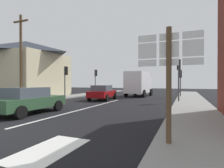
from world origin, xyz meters
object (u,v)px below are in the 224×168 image
delivery_truck (139,83)px  traffic_light_near_left (66,75)px  traffic_light_near_right (179,71)px  traffic_light_far_left (96,76)px  route_sign_post (169,73)px  sedan_far (102,92)px  sedan_near (29,100)px  traffic_light_far_right (180,77)px

delivery_truck → traffic_light_near_left: bearing=-134.9°
traffic_light_near_right → traffic_light_near_left: (-11.30, -0.67, -0.21)m
traffic_light_near_left → traffic_light_far_left: 6.95m
route_sign_post → traffic_light_near_right: bearing=90.6°
sedan_far → traffic_light_near_left: (-4.13, -0.42, 1.79)m
traffic_light_near_right → traffic_light_far_left: size_ratio=1.05×
sedan_near → traffic_light_far_left: (-3.72, 15.32, 1.88)m
sedan_far → traffic_light_far_right: size_ratio=1.36×
route_sign_post → traffic_light_far_right: 17.79m
sedan_near → traffic_light_far_right: 17.07m
traffic_light_near_right → traffic_light_far_left: bearing=151.0°
traffic_light_far_right → traffic_light_far_left: (-11.30, 0.11, 0.26)m
sedan_near → traffic_light_far_right: size_ratio=1.31×
sedan_far → delivery_truck: 6.43m
delivery_truck → traffic_light_near_right: bearing=-49.1°
traffic_light_far_right → sedan_near: bearing=-116.5°
sedan_near → traffic_light_far_right: bearing=63.5°
sedan_far → delivery_truck: delivery_truck is taller
sedan_near → delivery_truck: delivery_truck is taller
sedan_near → traffic_light_near_right: (7.58, 9.04, 2.00)m
delivery_truck → route_sign_post: 18.05m
traffic_light_far_left → traffic_light_far_right: bearing=-0.5°
traffic_light_near_right → traffic_light_near_left: size_ratio=1.08×
traffic_light_near_right → sedan_far: bearing=-178.0°
sedan_far → traffic_light_far_right: (7.17, 6.42, 1.61)m
traffic_light_far_right → traffic_light_far_left: 11.30m
traffic_light_near_right → sedan_near: bearing=-130.0°
delivery_truck → sedan_near: bearing=-100.2°
sedan_far → route_sign_post: size_ratio=1.36×
traffic_light_near_left → sedan_near: bearing=-66.1°
delivery_truck → traffic_light_far_left: size_ratio=1.44×
sedan_near → traffic_light_near_left: size_ratio=1.22×
delivery_truck → traffic_light_far_left: 6.46m
delivery_truck → route_sign_post: size_ratio=1.60×
traffic_light_far_right → route_sign_post: bearing=-89.6°
delivery_truck → traffic_light_far_right: bearing=5.4°
sedan_far → traffic_light_near_left: 4.52m
traffic_light_near_left → traffic_light_far_left: (0.00, 6.95, 0.09)m
traffic_light_near_left → route_sign_post: bearing=-43.8°
sedan_far → traffic_light_far_left: size_ratio=1.22×
delivery_truck → route_sign_post: bearing=-73.7°
sedan_far → traffic_light_near_left: bearing=-174.2°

